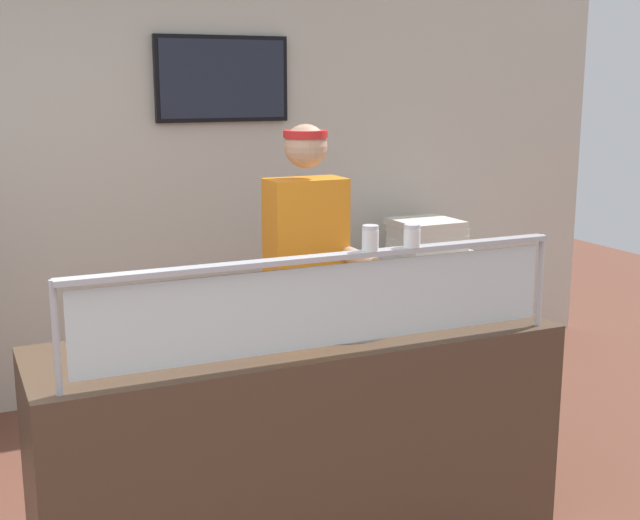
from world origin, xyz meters
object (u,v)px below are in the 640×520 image
object	(u,v)px
pizza_server	(338,319)
pepper_flake_shaker	(412,237)
pizza_tray	(339,323)
worker_figure	(307,278)
pizza_box_stack	(427,236)
parmesan_shaker	(370,240)

from	to	relation	value
pizza_server	pepper_flake_shaker	xyz separation A→B (m)	(0.17, -0.31, 0.39)
pizza_tray	worker_figure	distance (m)	0.66
pizza_tray	pizza_box_stack	world-z (taller)	pizza_box_stack
pizza_server	pizza_box_stack	size ratio (longest dim) A/B	0.65
pizza_server	pepper_flake_shaker	world-z (taller)	pepper_flake_shaker
worker_figure	pizza_tray	bearing A→B (deg)	-102.11
pizza_tray	worker_figure	size ratio (longest dim) A/B	0.28
parmesan_shaker	worker_figure	world-z (taller)	worker_figure
pizza_tray	worker_figure	xyz separation A→B (m)	(0.14, 0.65, 0.04)
pizza_server	worker_figure	distance (m)	0.69
parmesan_shaker	pizza_tray	bearing A→B (deg)	85.15
pizza_server	worker_figure	size ratio (longest dim) A/B	0.16
pizza_server	pepper_flake_shaker	distance (m)	0.52
parmesan_shaker	worker_figure	distance (m)	1.06
pepper_flake_shaker	pizza_tray	bearing A→B (deg)	115.05
pizza_server	parmesan_shaker	world-z (taller)	parmesan_shaker
pepper_flake_shaker	worker_figure	distance (m)	1.04
parmesan_shaker	pepper_flake_shaker	xyz separation A→B (m)	(0.18, -0.00, -0.00)
pepper_flake_shaker	worker_figure	size ratio (longest dim) A/B	0.05
parmesan_shaker	pepper_flake_shaker	world-z (taller)	parmesan_shaker
pepper_flake_shaker	worker_figure	xyz separation A→B (m)	(-0.01, 0.97, -0.37)
pizza_box_stack	pizza_tray	bearing A→B (deg)	-131.32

